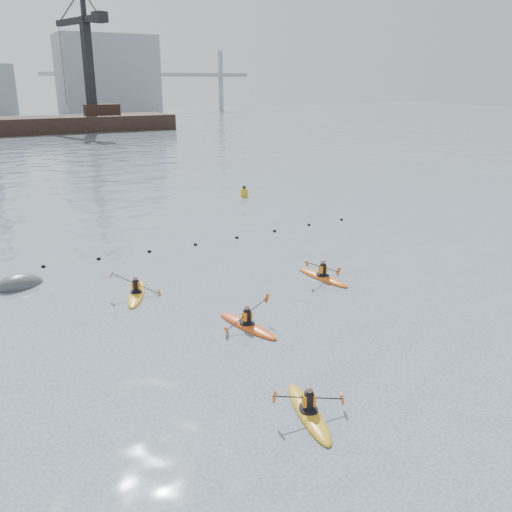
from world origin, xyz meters
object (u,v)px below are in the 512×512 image
object	(u,v)px
kayaker_1	(308,411)
kayaker_3	(136,293)
mooring_buoy	(22,285)
nav_buoy	(244,192)
kayaker_0	(247,325)
kayaker_4	(323,276)

from	to	relation	value
kayaker_1	kayaker_3	xyz separation A→B (m)	(-1.46, 12.13, 0.00)
mooring_buoy	nav_buoy	bearing A→B (deg)	34.06
kayaker_1	kayaker_0	bearing A→B (deg)	93.22
kayaker_1	kayaker_4	xyz separation A→B (m)	(7.67, 9.52, 0.01)
kayaker_1	mooring_buoy	world-z (taller)	kayaker_1
kayaker_0	kayaker_3	distance (m)	6.42
mooring_buoy	nav_buoy	xyz separation A→B (m)	(20.44, 13.82, 0.36)
kayaker_0	kayaker_1	distance (m)	6.54
kayaker_3	mooring_buoy	world-z (taller)	kayaker_3
kayaker_1	nav_buoy	size ratio (longest dim) A/B	2.93
kayaker_0	kayaker_1	size ratio (longest dim) A/B	1.02
kayaker_3	mooring_buoy	xyz separation A→B (m)	(-4.57, 4.18, -0.11)
kayaker_1	mooring_buoy	size ratio (longest dim) A/B	1.42
kayaker_0	kayaker_3	size ratio (longest dim) A/B	1.05
kayaker_3	kayaker_1	bearing A→B (deg)	-57.93
kayaker_3	kayaker_4	world-z (taller)	kayaker_3
mooring_buoy	nav_buoy	distance (m)	24.68
mooring_buoy	nav_buoy	world-z (taller)	nav_buoy
kayaker_3	nav_buoy	world-z (taller)	kayaker_3
kayaker_4	nav_buoy	world-z (taller)	kayaker_4
kayaker_1	nav_buoy	world-z (taller)	nav_buoy
kayaker_3	nav_buoy	xyz separation A→B (m)	(15.87, 18.00, 0.26)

